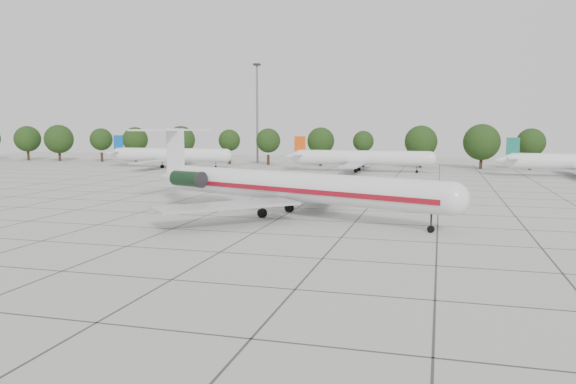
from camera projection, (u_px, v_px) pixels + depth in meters
The scene contains 7 objects.
ground at pixel (253, 233), 50.48m from camera, with size 260.00×260.00×0.00m, color #B4B4AC.
apron_joints at pixel (295, 209), 64.86m from camera, with size 170.00×170.00×0.02m, color #383838.
main_airliner at pixel (280, 185), 60.28m from camera, with size 38.34×29.03×9.28m.
bg_airliner_b at pixel (170, 155), 129.30m from camera, with size 28.24×27.20×7.40m.
bg_airliner_c at pixel (361, 158), 117.14m from camera, with size 28.24×27.20×7.40m.
tree_line at pixel (321, 141), 134.28m from camera, with size 249.86×8.44×10.22m.
floodlight_mast at pixel (257, 108), 144.78m from camera, with size 1.60×1.60×25.45m.
Camera 1 is at (16.03, -47.15, 9.60)m, focal length 35.00 mm.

